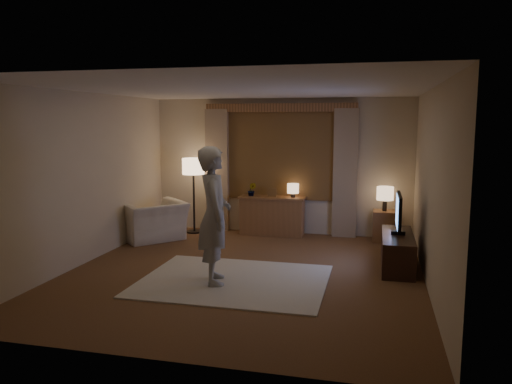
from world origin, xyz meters
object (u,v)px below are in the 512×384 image
(sideboard, at_px, (272,217))
(tv_stand, at_px, (397,251))
(armchair, at_px, (153,221))
(person, at_px, (214,215))
(side_table, at_px, (384,226))

(sideboard, distance_m, tv_stand, 2.83)
(armchair, xyz_separation_m, tv_stand, (4.30, -0.78, -0.10))
(sideboard, bearing_deg, person, -92.80)
(sideboard, bearing_deg, tv_stand, -36.99)
(side_table, xyz_separation_m, person, (-2.23, -2.99, 0.65))
(armchair, bearing_deg, person, 83.49)
(sideboard, bearing_deg, armchair, -155.62)
(armchair, xyz_separation_m, side_table, (4.13, 0.88, -0.07))
(sideboard, relative_size, side_table, 2.14)
(person, bearing_deg, sideboard, -23.73)
(armchair, height_order, side_table, armchair)
(sideboard, height_order, tv_stand, sideboard)
(side_table, bearing_deg, person, -126.71)
(armchair, distance_m, side_table, 4.22)
(side_table, bearing_deg, sideboard, 178.63)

